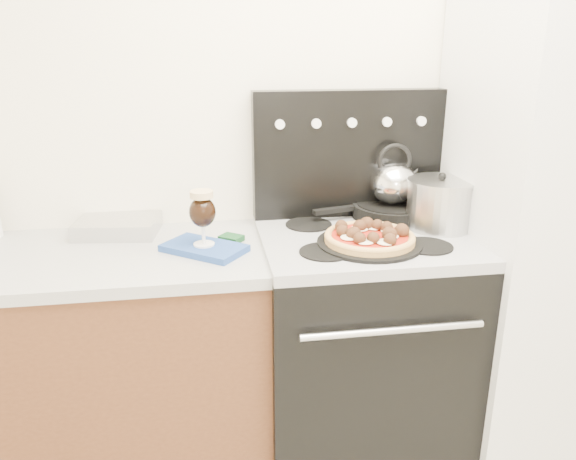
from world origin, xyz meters
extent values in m
cube|color=white|center=(0.00, 1.50, 1.25)|extent=(3.50, 0.01, 2.50)
cube|color=#5B321B|center=(-1.02, 1.20, 0.43)|extent=(1.45, 0.60, 0.86)
cube|color=#B3B3B3|center=(-1.02, 1.20, 0.88)|extent=(1.48, 0.63, 0.04)
cube|color=black|center=(0.08, 1.18, 0.44)|extent=(0.76, 0.65, 0.88)
cube|color=#ADADB2|center=(0.08, 1.18, 0.90)|extent=(0.76, 0.65, 0.04)
cube|color=black|center=(0.08, 1.45, 1.17)|extent=(0.76, 0.08, 0.50)
cube|color=silver|center=(0.78, 1.15, 0.95)|extent=(0.64, 0.68, 1.90)
cube|color=silver|center=(-0.83, 1.40, 0.93)|extent=(0.32, 0.25, 0.06)
cube|color=#244696|center=(-0.51, 1.15, 0.91)|extent=(0.32, 0.30, 0.02)
cylinder|color=black|center=(0.07, 1.08, 0.93)|extent=(0.45, 0.45, 0.01)
cylinder|color=black|center=(0.25, 1.37, 0.95)|extent=(0.38, 0.38, 0.06)
cylinder|color=#B2B2B3|center=(0.38, 1.22, 1.01)|extent=(0.31, 0.31, 0.18)
camera|label=1|loc=(-0.50, -0.70, 1.60)|focal=35.00mm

